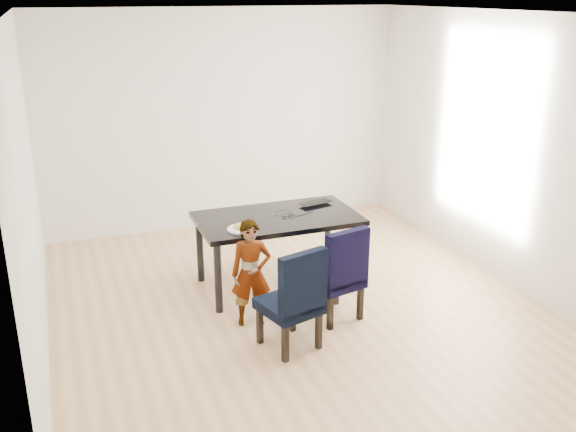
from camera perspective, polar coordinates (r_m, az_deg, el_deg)
name	(u,v)px	position (r m, az deg, el deg)	size (l,w,h in m)	color
floor	(295,306)	(6.26, 0.65, -7.98)	(4.50, 5.00, 0.01)	tan
ceiling	(296,12)	(5.56, 0.76, 17.67)	(4.50, 5.00, 0.01)	white
wall_back	(223,120)	(8.09, -5.80, 8.45)	(4.50, 0.01, 2.70)	white
wall_front	(460,283)	(3.68, 15.02, -5.78)	(4.50, 0.01, 2.70)	white
wall_left	(27,197)	(5.40, -22.21, 1.56)	(0.01, 5.00, 2.70)	white
wall_right	(503,150)	(6.88, 18.58, 5.60)	(0.01, 5.00, 2.70)	silver
dining_table	(278,251)	(6.52, -0.93, -3.12)	(1.60, 0.90, 0.75)	black
chair_left	(289,297)	(5.39, 0.09, -7.20)	(0.44, 0.46, 0.92)	black
chair_right	(334,272)	(5.88, 4.11, -4.95)	(0.44, 0.45, 0.91)	black
child	(251,273)	(5.74, -3.30, -5.10)	(0.36, 0.24, 0.99)	#FF3515
plate	(242,229)	(6.04, -4.15, -1.16)	(0.27, 0.27, 0.02)	white
sandwich	(240,226)	(6.01, -4.25, -0.88)	(0.15, 0.07, 0.06)	#B38E40
laptop	(313,202)	(6.77, 2.22, 1.24)	(0.35, 0.23, 0.03)	black
cable_tangle	(289,217)	(6.36, 0.06, -0.07)	(0.14, 0.14, 0.01)	black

